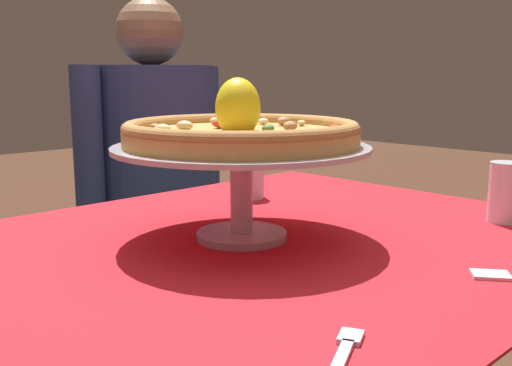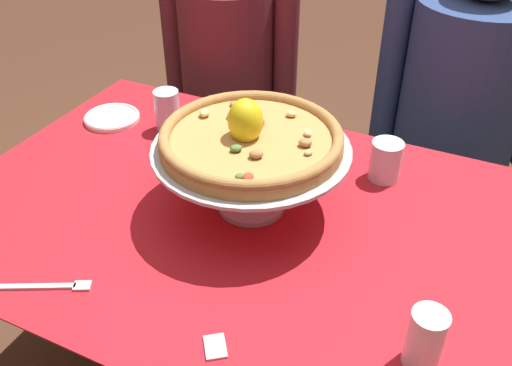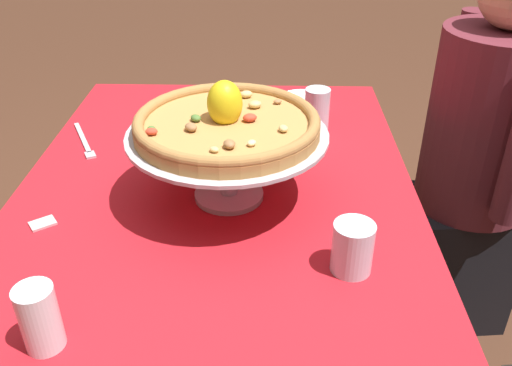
% 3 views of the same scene
% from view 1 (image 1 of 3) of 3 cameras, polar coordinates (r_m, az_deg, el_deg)
% --- Properties ---
extents(dining_table, '(1.26, 0.90, 0.74)m').
position_cam_1_polar(dining_table, '(0.98, -2.02, -12.22)').
color(dining_table, brown).
rests_on(dining_table, ground).
extents(pizza_stand, '(0.42, 0.42, 0.16)m').
position_cam_1_polar(pizza_stand, '(0.97, -1.42, 1.71)').
color(pizza_stand, '#B7B7C1').
rests_on(pizza_stand, dining_table).
extents(pizza, '(0.38, 0.38, 0.11)m').
position_cam_1_polar(pizza, '(0.96, -1.45, 5.01)').
color(pizza, '#BC8447').
rests_on(pizza, pizza_stand).
extents(water_glass_back_right, '(0.08, 0.08, 0.10)m').
position_cam_1_polar(water_glass_back_right, '(1.32, -0.83, 0.39)').
color(water_glass_back_right, silver).
rests_on(water_glass_back_right, dining_table).
extents(water_glass_front_right, '(0.06, 0.06, 0.11)m').
position_cam_1_polar(water_glass_front_right, '(1.19, 22.85, -1.20)').
color(water_glass_front_right, white).
rests_on(water_glass_front_right, dining_table).
extents(sugar_packet, '(0.06, 0.06, 0.00)m').
position_cam_1_polar(sugar_packet, '(0.87, 21.67, -8.23)').
color(sugar_packet, beige).
rests_on(sugar_packet, dining_table).
extents(diner_right, '(0.52, 0.40, 1.23)m').
position_cam_1_polar(diner_right, '(1.81, -9.67, -2.50)').
color(diner_right, gray).
rests_on(diner_right, ground).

